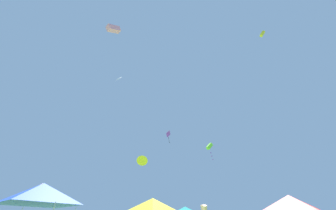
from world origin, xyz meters
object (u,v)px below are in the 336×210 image
at_px(kite_white_diamond, 118,78).
at_px(kite_lime_box, 210,147).
at_px(canopy_tent_yellow, 153,206).
at_px(canopy_tent_red, 291,204).
at_px(kite_pink_box, 113,29).
at_px(kite_yellow_delta, 142,160).
at_px(canopy_tent_blue, 41,194).
at_px(kite_yellow_box, 262,34).
at_px(kite_pink_diamond, 42,185).
at_px(kite_purple_diamond, 168,135).

relative_size(kite_white_diamond, kite_lime_box, 0.59).
xyz_separation_m(canopy_tent_yellow, canopy_tent_red, (8.30, -1.64, 0.05)).
relative_size(kite_pink_box, kite_yellow_delta, 0.91).
bearing_deg(canopy_tent_blue, canopy_tent_red, 0.61).
xyz_separation_m(canopy_tent_blue, kite_yellow_box, (22.13, 6.64, 23.65)).
bearing_deg(canopy_tent_red, kite_pink_diamond, 140.52).
relative_size(canopy_tent_yellow, kite_pink_diamond, 2.57).
distance_m(canopy_tent_yellow, kite_yellow_box, 29.25).
xyz_separation_m(kite_lime_box, kite_yellow_delta, (-8.98, 0.12, -2.01)).
bearing_deg(kite_lime_box, canopy_tent_red, -86.46).
height_order(canopy_tent_yellow, kite_yellow_delta, kite_yellow_delta).
xyz_separation_m(kite_white_diamond, kite_yellow_delta, (5.94, -5.29, -17.36)).
height_order(kite_pink_diamond, kite_yellow_box, kite_yellow_box).
height_order(canopy_tent_blue, kite_yellow_box, kite_yellow_box).
relative_size(kite_lime_box, kite_pink_diamond, 1.99).
bearing_deg(kite_yellow_delta, kite_white_diamond, 138.35).
relative_size(kite_lime_box, kite_purple_diamond, 1.16).
xyz_separation_m(canopy_tent_yellow, kite_pink_diamond, (-16.74, 18.98, 4.28)).
relative_size(canopy_tent_blue, kite_yellow_delta, 2.52).
bearing_deg(kite_pink_box, kite_pink_diamond, 120.85).
bearing_deg(canopy_tent_yellow, kite_white_diamond, 114.05).
bearing_deg(canopy_tent_blue, canopy_tent_yellow, 15.98).
height_order(canopy_tent_red, kite_yellow_delta, kite_yellow_delta).
height_order(canopy_tent_red, kite_lime_box, kite_lime_box).
bearing_deg(kite_white_diamond, kite_yellow_delta, -41.65).
height_order(kite_lime_box, kite_pink_box, kite_pink_box).
distance_m(canopy_tent_blue, kite_white_diamond, 29.57).
height_order(canopy_tent_blue, kite_pink_diamond, kite_pink_diamond).
distance_m(canopy_tent_yellow, kite_lime_box, 15.80).
bearing_deg(kite_pink_box, kite_lime_box, 48.32).
relative_size(canopy_tent_yellow, kite_pink_box, 2.37).
relative_size(canopy_tent_yellow, canopy_tent_red, 0.98).
bearing_deg(kite_yellow_delta, canopy_tent_yellow, -82.58).
distance_m(canopy_tent_yellow, kite_pink_box, 15.31).
distance_m(kite_white_diamond, kite_pink_box, 20.88).
xyz_separation_m(canopy_tent_blue, kite_yellow_delta, (4.80, 13.14, 5.74)).
bearing_deg(kite_lime_box, canopy_tent_yellow, -123.75).
xyz_separation_m(canopy_tent_red, kite_yellow_box, (7.55, 6.48, 24.06)).
xyz_separation_m(kite_pink_diamond, kite_purple_diamond, (19.24, 0.93, 9.21)).
relative_size(kite_white_diamond, kite_yellow_box, 1.40).
height_order(canopy_tent_blue, canopy_tent_yellow, canopy_tent_blue).
distance_m(kite_white_diamond, kite_yellow_delta, 19.10).
bearing_deg(canopy_tent_red, canopy_tent_yellow, 168.80).
distance_m(canopy_tent_red, kite_white_diamond, 33.67).
xyz_separation_m(kite_white_diamond, kite_pink_diamond, (-9.32, 2.35, -19.27)).
bearing_deg(canopy_tent_yellow, canopy_tent_red, -11.20).
relative_size(kite_pink_diamond, kite_purple_diamond, 0.58).
relative_size(kite_white_diamond, kite_pink_diamond, 1.18).
distance_m(canopy_tent_blue, kite_purple_diamond, 26.80).
bearing_deg(kite_yellow_delta, kite_lime_box, -0.77).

